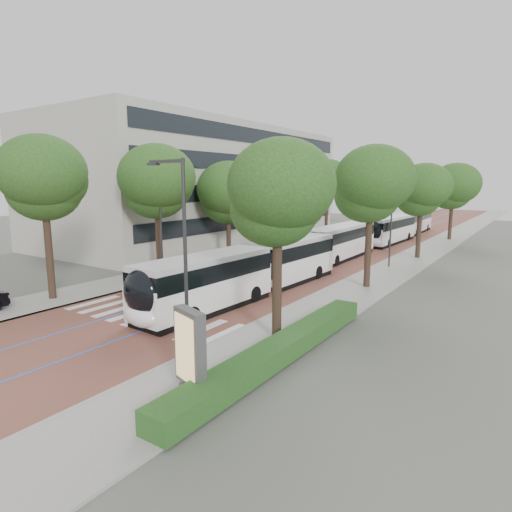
# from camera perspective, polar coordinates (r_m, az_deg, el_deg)

# --- Properties ---
(ground) EXTENTS (160.00, 160.00, 0.00)m
(ground) POSITION_cam_1_polar(r_m,az_deg,el_deg) (23.81, -16.10, -8.36)
(ground) COLOR #51544C
(ground) RESTS_ON ground
(road) EXTENTS (11.00, 140.00, 0.02)m
(road) POSITION_cam_1_polar(r_m,az_deg,el_deg) (57.54, 16.08, 2.19)
(road) COLOR brown
(road) RESTS_ON ground
(sidewalk_left) EXTENTS (4.00, 140.00, 0.12)m
(sidewalk_left) POSITION_cam_1_polar(r_m,az_deg,el_deg) (60.25, 9.29, 2.82)
(sidewalk_left) COLOR gray
(sidewalk_left) RESTS_ON ground
(sidewalk_right) EXTENTS (4.00, 140.00, 0.12)m
(sidewalk_right) POSITION_cam_1_polar(r_m,az_deg,el_deg) (55.70, 23.42, 1.57)
(sidewalk_right) COLOR gray
(sidewalk_right) RESTS_ON ground
(kerb_left) EXTENTS (0.20, 140.00, 0.14)m
(kerb_left) POSITION_cam_1_polar(r_m,az_deg,el_deg) (59.48, 10.95, 2.68)
(kerb_left) COLOR gray
(kerb_left) RESTS_ON ground
(kerb_right) EXTENTS (0.20, 140.00, 0.14)m
(kerb_right) POSITION_cam_1_polar(r_m,az_deg,el_deg) (56.07, 21.52, 1.75)
(kerb_right) COLOR gray
(kerb_right) RESTS_ON ground
(zebra_crossing) EXTENTS (10.55, 3.60, 0.01)m
(zebra_crossing) POSITION_cam_1_polar(r_m,az_deg,el_deg) (24.27, -13.97, -7.85)
(zebra_crossing) COLOR silver
(zebra_crossing) RESTS_ON ground
(lane_line_left) EXTENTS (0.12, 126.00, 0.01)m
(lane_line_left) POSITION_cam_1_polar(r_m,az_deg,el_deg) (58.04, 14.58, 2.34)
(lane_line_left) COLOR blue
(lane_line_left) RESTS_ON road
(lane_line_right) EXTENTS (0.12, 126.00, 0.01)m
(lane_line_right) POSITION_cam_1_polar(r_m,az_deg,el_deg) (57.07, 17.60, 2.07)
(lane_line_right) COLOR blue
(lane_line_right) RESTS_ON road
(office_building) EXTENTS (18.11, 40.00, 14.00)m
(office_building) POSITION_cam_1_polar(r_m,az_deg,el_deg) (56.24, -7.18, 9.48)
(office_building) COLOR #9F9C93
(office_building) RESTS_ON ground
(hedge) EXTENTS (1.20, 14.00, 0.80)m
(hedge) POSITION_cam_1_polar(r_m,az_deg,el_deg) (17.95, 3.26, -12.30)
(hedge) COLOR #184518
(hedge) RESTS_ON sidewalk_right
(streetlight_near) EXTENTS (1.82, 0.20, 8.00)m
(streetlight_near) POSITION_cam_1_polar(r_m,az_deg,el_deg) (15.94, -9.90, 0.81)
(streetlight_near) COLOR #2E2E30
(streetlight_near) RESTS_ON sidewalk_right
(streetlight_far) EXTENTS (1.82, 0.20, 8.00)m
(streetlight_far) POSITION_cam_1_polar(r_m,az_deg,el_deg) (38.00, 17.38, 5.68)
(streetlight_far) COLOR #2E2E30
(streetlight_far) RESTS_ON sidewalk_right
(lamp_post_left) EXTENTS (0.14, 0.14, 8.00)m
(lamp_post_left) POSITION_cam_1_polar(r_m,az_deg,el_deg) (32.69, -12.56, 4.06)
(lamp_post_left) COLOR #2E2E30
(lamp_post_left) RESTS_ON sidewalk_left
(trees_left) EXTENTS (6.31, 60.73, 9.84)m
(trees_left) POSITION_cam_1_polar(r_m,az_deg,el_deg) (47.92, 2.61, 9.39)
(trees_left) COLOR black
(trees_left) RESTS_ON ground
(trees_right) EXTENTS (5.96, 47.36, 9.15)m
(trees_right) POSITION_cam_1_polar(r_m,az_deg,el_deg) (41.03, 20.41, 8.21)
(trees_right) COLOR black
(trees_right) RESTS_ON ground
(lead_bus) EXTENTS (3.35, 18.49, 3.20)m
(lead_bus) POSITION_cam_1_polar(r_m,az_deg,el_deg) (27.29, -1.17, -2.12)
(lead_bus) COLOR black
(lead_bus) RESTS_ON ground
(bus_queued_0) EXTENTS (2.65, 12.42, 3.20)m
(bus_queued_0) POSITION_cam_1_polar(r_m,az_deg,el_deg) (41.20, 10.93, 1.77)
(bus_queued_0) COLOR white
(bus_queued_0) RESTS_ON ground
(bus_queued_1) EXTENTS (2.89, 12.47, 3.20)m
(bus_queued_1) POSITION_cam_1_polar(r_m,az_deg,el_deg) (53.55, 17.23, 3.33)
(bus_queued_1) COLOR white
(bus_queued_1) RESTS_ON ground
(bus_queued_2) EXTENTS (2.81, 12.45, 3.20)m
(bus_queued_2) POSITION_cam_1_polar(r_m,az_deg,el_deg) (65.75, 20.21, 4.30)
(bus_queued_2) COLOR white
(bus_queued_2) RESTS_ON ground
(ad_panel) EXTENTS (1.52, 0.83, 3.05)m
(ad_panel) POSITION_cam_1_polar(r_m,az_deg,el_deg) (14.71, -8.79, -12.49)
(ad_panel) COLOR #59595B
(ad_panel) RESTS_ON sidewalk_right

